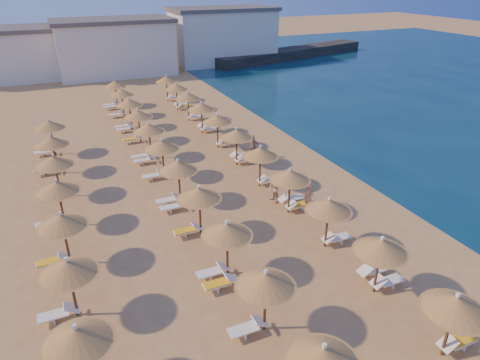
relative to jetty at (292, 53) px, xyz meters
name	(u,v)px	position (x,y,z in m)	size (l,w,h in m)	color
ground	(246,236)	(-29.14, -45.42, -0.75)	(220.00, 220.00, 0.00)	tan
jetty	(292,53)	(0.00, 0.00, 0.00)	(30.00, 4.00, 1.50)	black
hotel_blocks	(129,44)	(-26.24, 0.23, 2.95)	(45.67, 10.71, 8.10)	silver
parasol_row_east	(248,143)	(-25.79, -38.40, 1.61)	(2.39, 44.14, 2.87)	brown
parasol_row_west	(169,156)	(-31.21, -38.40, 1.61)	(2.39, 44.14, 2.87)	brown
parasol_row_inland	(57,188)	(-37.89, -40.30, 1.61)	(2.39, 25.16, 2.87)	brown
loungers	(189,185)	(-30.18, -38.92, -0.41)	(15.09, 42.31, 0.66)	white
beachgoer_c	(252,146)	(-24.16, -35.74, 0.15)	(1.05, 0.44, 1.79)	tan
beachgoer_a	(309,197)	(-24.66, -44.45, 0.19)	(0.68, 0.45, 1.87)	tan
beachgoer_b	(275,189)	(-25.96, -42.66, 0.13)	(0.86, 0.67, 1.77)	tan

